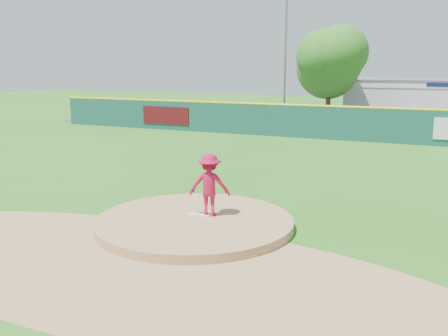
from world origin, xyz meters
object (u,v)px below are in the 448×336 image
at_px(deciduous_tree, 330,63).
at_px(light_pole_left, 285,44).
at_px(pitcher, 209,185).
at_px(playground_slide, 196,115).
at_px(van, 372,118).
at_px(pool_building_grp, 448,100).

distance_m(deciduous_tree, light_pole_left, 4.72).
relative_size(pitcher, playground_slide, 0.69).
xyz_separation_m(deciduous_tree, light_pole_left, (-4.00, 2.00, 1.50)).
bearing_deg(playground_slide, light_pole_left, 45.77).
bearing_deg(light_pole_left, van, -21.05).
bearing_deg(van, playground_slide, 107.42).
relative_size(van, playground_slide, 2.06).
height_order(pitcher, light_pole_left, light_pole_left).
distance_m(van, deciduous_tree, 5.09).
relative_size(pool_building_grp, light_pole_left, 1.38).
bearing_deg(pool_building_grp, van, -121.16).
xyz_separation_m(playground_slide, light_pole_left, (5.22, 5.36, 5.34)).
xyz_separation_m(van, deciduous_tree, (-3.29, 0.80, 3.80)).
bearing_deg(light_pole_left, deciduous_tree, -26.57).
height_order(van, pool_building_grp, pool_building_grp).
bearing_deg(pool_building_grp, pitcher, -100.31).
bearing_deg(pitcher, pool_building_grp, -118.66).
bearing_deg(van, deciduous_tree, 82.11).
bearing_deg(pool_building_grp, light_pole_left, -157.40).
relative_size(pitcher, van, 0.34).
height_order(pool_building_grp, light_pole_left, light_pole_left).
height_order(van, deciduous_tree, deciduous_tree).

